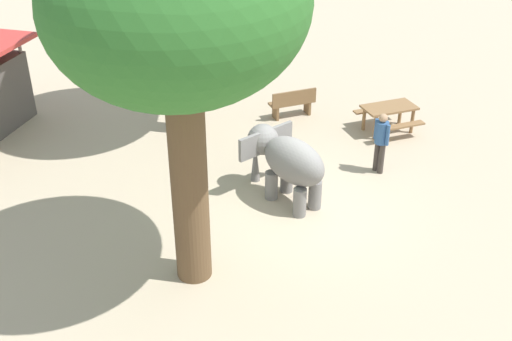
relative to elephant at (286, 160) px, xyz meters
name	(u,v)px	position (x,y,z in m)	size (l,w,h in m)	color
ground_plane	(302,208)	(-0.33, -0.46, -1.06)	(60.00, 60.00, 0.00)	#BAA88C
elephant	(286,160)	(0.00, 0.00, 0.00)	(2.11, 2.27, 1.65)	slate
person_handler	(381,138)	(1.88, -2.00, -0.11)	(0.37, 0.40, 1.62)	#3F3833
shade_tree_main	(179,8)	(-3.21, 1.14, 4.30)	(4.67, 4.28, 7.11)	brown
wooden_bench	(293,102)	(4.54, 0.82, -0.59)	(1.15, 1.36, 0.88)	brown
picnic_table_near	(389,113)	(4.30, -2.03, -0.47)	(2.08, 2.08, 0.78)	olive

